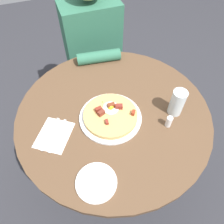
% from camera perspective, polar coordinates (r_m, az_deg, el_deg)
% --- Properties ---
extents(ground_plane, '(6.00, 6.00, 0.00)m').
position_cam_1_polar(ground_plane, '(1.66, 0.27, -14.74)').
color(ground_plane, '#2D2D33').
extents(dining_table, '(0.97, 0.97, 0.70)m').
position_cam_1_polar(dining_table, '(1.18, 0.37, -4.62)').
color(dining_table, brown).
rests_on(dining_table, ground_plane).
extents(person_seated, '(0.38, 0.47, 1.14)m').
position_cam_1_polar(person_seated, '(1.66, -4.99, 14.17)').
color(person_seated, '#2D2D33').
rests_on(person_seated, ground_plane).
extents(pizza_plate, '(0.30, 0.30, 0.01)m').
position_cam_1_polar(pizza_plate, '(1.02, -0.43, -1.46)').
color(pizza_plate, white).
rests_on(pizza_plate, dining_table).
extents(breakfast_pizza, '(0.26, 0.26, 0.05)m').
position_cam_1_polar(breakfast_pizza, '(1.00, -0.43, -0.75)').
color(breakfast_pizza, tan).
rests_on(breakfast_pizza, pizza_plate).
extents(bread_plate, '(0.17, 0.17, 0.01)m').
position_cam_1_polar(bread_plate, '(0.87, -4.29, -18.51)').
color(bread_plate, white).
rests_on(bread_plate, dining_table).
extents(napkin, '(0.21, 0.22, 0.00)m').
position_cam_1_polar(napkin, '(1.00, -15.41, -6.05)').
color(napkin, white).
rests_on(napkin, dining_table).
extents(fork, '(0.11, 0.16, 0.00)m').
position_cam_1_polar(fork, '(0.99, -14.53, -6.17)').
color(fork, silver).
rests_on(fork, napkin).
extents(knife, '(0.11, 0.16, 0.00)m').
position_cam_1_polar(knife, '(1.01, -16.38, -5.67)').
color(knife, silver).
rests_on(knife, napkin).
extents(water_glass, '(0.07, 0.07, 0.14)m').
position_cam_1_polar(water_glass, '(1.04, 17.28, 2.47)').
color(water_glass, silver).
rests_on(water_glass, dining_table).
extents(salt_shaker, '(0.03, 0.03, 0.06)m').
position_cam_1_polar(salt_shaker, '(1.01, 15.19, -2.55)').
color(salt_shaker, white).
rests_on(salt_shaker, dining_table).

